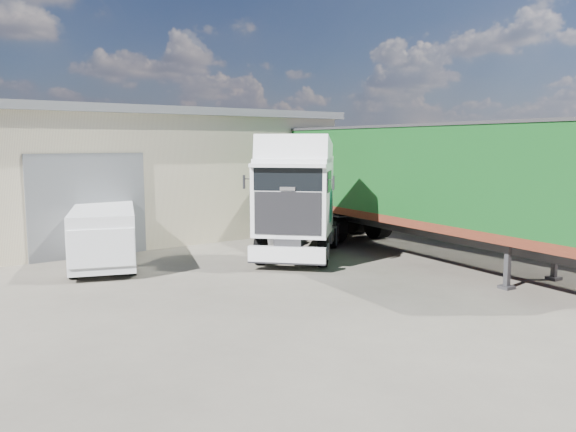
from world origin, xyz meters
TOP-DOWN VIEW (x-y plane):
  - ground at (0.00, 0.00)m, footprint 120.00×120.00m
  - brick_boundary_wall at (11.50, 6.00)m, footprint 0.35×26.00m
  - tractor_unit at (3.75, 5.65)m, footprint 6.04×6.07m
  - box_trailer at (7.46, 3.41)m, footprint 4.11×13.89m
  - panel_van at (-2.08, 8.11)m, footprint 3.26×4.96m

SIDE VIEW (x-z plane):
  - ground at x=0.00m, z-range 0.00..0.00m
  - panel_van at x=-2.08m, z-range 0.03..1.91m
  - brick_boundary_wall at x=11.50m, z-range 0.00..2.50m
  - tractor_unit at x=3.75m, z-range -0.34..3.90m
  - box_trailer at x=7.46m, z-range 0.50..5.05m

